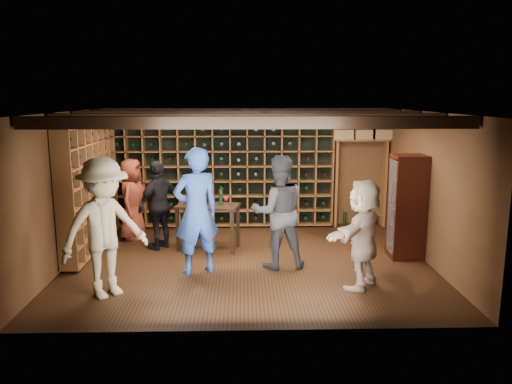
{
  "coord_description": "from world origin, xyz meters",
  "views": [
    {
      "loc": [
        -0.1,
        -8.04,
        2.76
      ],
      "look_at": [
        0.13,
        0.2,
        1.16
      ],
      "focal_mm": 35.0,
      "sensor_mm": 36.0,
      "label": 1
    }
  ],
  "objects_px": {
    "guest_khaki": "(104,228)",
    "tasting_table": "(208,210)",
    "guest_woman_black": "(159,205)",
    "display_cabinet": "(407,209)",
    "man_blue_shirt": "(196,211)",
    "guest_beige": "(363,234)",
    "man_grey_suit": "(279,212)",
    "guest_red_floral": "(132,199)"
  },
  "relations": [
    {
      "from": "guest_beige",
      "to": "man_grey_suit",
      "type": "bearing_deg",
      "value": -89.97
    },
    {
      "from": "guest_red_floral",
      "to": "guest_beige",
      "type": "relative_size",
      "value": 0.99
    },
    {
      "from": "man_grey_suit",
      "to": "guest_beige",
      "type": "height_order",
      "value": "man_grey_suit"
    },
    {
      "from": "guest_beige",
      "to": "tasting_table",
      "type": "relative_size",
      "value": 1.35
    },
    {
      "from": "man_blue_shirt",
      "to": "guest_woman_black",
      "type": "relative_size",
      "value": 1.23
    },
    {
      "from": "man_blue_shirt",
      "to": "guest_red_floral",
      "type": "relative_size",
      "value": 1.27
    },
    {
      "from": "guest_woman_black",
      "to": "guest_beige",
      "type": "distance_m",
      "value": 3.79
    },
    {
      "from": "man_blue_shirt",
      "to": "guest_woman_black",
      "type": "height_order",
      "value": "man_blue_shirt"
    },
    {
      "from": "display_cabinet",
      "to": "man_blue_shirt",
      "type": "xyz_separation_m",
      "value": [
        -3.52,
        -0.69,
        0.14
      ]
    },
    {
      "from": "guest_woman_black",
      "to": "guest_beige",
      "type": "bearing_deg",
      "value": 96.95
    },
    {
      "from": "display_cabinet",
      "to": "tasting_table",
      "type": "distance_m",
      "value": 3.48
    },
    {
      "from": "guest_woman_black",
      "to": "tasting_table",
      "type": "distance_m",
      "value": 0.88
    },
    {
      "from": "man_blue_shirt",
      "to": "guest_red_floral",
      "type": "bearing_deg",
      "value": -77.98
    },
    {
      "from": "display_cabinet",
      "to": "guest_khaki",
      "type": "relative_size",
      "value": 0.9
    },
    {
      "from": "guest_khaki",
      "to": "tasting_table",
      "type": "xyz_separation_m",
      "value": [
        1.27,
        2.12,
        -0.24
      ]
    },
    {
      "from": "display_cabinet",
      "to": "guest_woman_black",
      "type": "height_order",
      "value": "display_cabinet"
    },
    {
      "from": "display_cabinet",
      "to": "guest_beige",
      "type": "distance_m",
      "value": 1.71
    },
    {
      "from": "guest_beige",
      "to": "tasting_table",
      "type": "bearing_deg",
      "value": -90.92
    },
    {
      "from": "guest_khaki",
      "to": "guest_beige",
      "type": "height_order",
      "value": "guest_khaki"
    },
    {
      "from": "guest_red_floral",
      "to": "display_cabinet",
      "type": "bearing_deg",
      "value": -97.56
    },
    {
      "from": "guest_beige",
      "to": "man_blue_shirt",
      "type": "bearing_deg",
      "value": -67.13
    },
    {
      "from": "display_cabinet",
      "to": "man_grey_suit",
      "type": "xyz_separation_m",
      "value": [
        -2.23,
        -0.44,
        0.06
      ]
    },
    {
      "from": "man_grey_suit",
      "to": "guest_khaki",
      "type": "xyz_separation_m",
      "value": [
        -2.48,
        -1.13,
        0.05
      ]
    },
    {
      "from": "man_blue_shirt",
      "to": "guest_beige",
      "type": "height_order",
      "value": "man_blue_shirt"
    },
    {
      "from": "man_grey_suit",
      "to": "guest_woman_black",
      "type": "bearing_deg",
      "value": -33.79
    },
    {
      "from": "display_cabinet",
      "to": "tasting_table",
      "type": "relative_size",
      "value": 1.47
    },
    {
      "from": "guest_woman_black",
      "to": "display_cabinet",
      "type": "bearing_deg",
      "value": 119.76
    },
    {
      "from": "man_grey_suit",
      "to": "guest_red_floral",
      "type": "distance_m",
      "value": 3.21
    },
    {
      "from": "man_blue_shirt",
      "to": "guest_red_floral",
      "type": "height_order",
      "value": "man_blue_shirt"
    },
    {
      "from": "display_cabinet",
      "to": "tasting_table",
      "type": "bearing_deg",
      "value": 171.0
    },
    {
      "from": "guest_beige",
      "to": "display_cabinet",
      "type": "bearing_deg",
      "value": 178.56
    },
    {
      "from": "man_blue_shirt",
      "to": "man_grey_suit",
      "type": "relative_size",
      "value": 1.09
    },
    {
      "from": "man_blue_shirt",
      "to": "tasting_table",
      "type": "height_order",
      "value": "man_blue_shirt"
    },
    {
      "from": "man_grey_suit",
      "to": "guest_beige",
      "type": "relative_size",
      "value": 1.15
    },
    {
      "from": "man_grey_suit",
      "to": "guest_khaki",
      "type": "bearing_deg",
      "value": 17.87
    },
    {
      "from": "guest_woman_black",
      "to": "tasting_table",
      "type": "height_order",
      "value": "guest_woman_black"
    },
    {
      "from": "guest_beige",
      "to": "guest_woman_black",
      "type": "bearing_deg",
      "value": -83.62
    },
    {
      "from": "guest_woman_black",
      "to": "tasting_table",
      "type": "relative_size",
      "value": 1.36
    },
    {
      "from": "guest_woman_black",
      "to": "guest_beige",
      "type": "xyz_separation_m",
      "value": [
        3.25,
        -1.95,
        -0.01
      ]
    },
    {
      "from": "display_cabinet",
      "to": "guest_red_floral",
      "type": "distance_m",
      "value": 5.11
    },
    {
      "from": "man_grey_suit",
      "to": "guest_khaki",
      "type": "distance_m",
      "value": 2.72
    },
    {
      "from": "tasting_table",
      "to": "guest_beige",
      "type": "bearing_deg",
      "value": -26.72
    }
  ]
}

